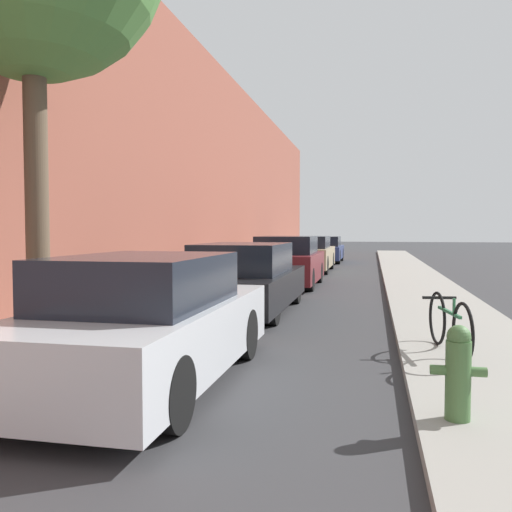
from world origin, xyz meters
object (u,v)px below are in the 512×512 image
at_px(parked_car_silver, 148,323).
at_px(parked_car_black, 245,280).
at_px(bicycle, 449,324).
at_px(parked_car_maroon, 288,262).
at_px(parked_car_champagne, 308,254).
at_px(fire_hydrant, 458,371).
at_px(parked_car_navy, 324,250).

distance_m(parked_car_silver, parked_car_black, 5.18).
relative_size(parked_car_silver, bicycle, 2.39).
xyz_separation_m(parked_car_maroon, parked_car_champagne, (-0.07, 5.73, -0.02)).
relative_size(parked_car_silver, parked_car_black, 0.91).
distance_m(parked_car_silver, bicycle, 3.71).
bearing_deg(parked_car_black, parked_car_champagne, 89.98).
relative_size(parked_car_champagne, fire_hydrant, 5.97).
distance_m(parked_car_navy, bicycle, 20.76).
distance_m(parked_car_navy, fire_hydrant, 23.17).
bearing_deg(parked_car_navy, fire_hydrant, -82.31).
relative_size(parked_car_champagne, parked_car_navy, 1.03).
bearing_deg(fire_hydrant, parked_car_silver, 165.40).
height_order(fire_hydrant, bicycle, fire_hydrant).
xyz_separation_m(parked_car_champagne, bicycle, (3.46, -14.34, -0.20)).
xyz_separation_m(parked_car_silver, parked_car_champagne, (-0.16, 16.02, 0.02)).
height_order(parked_car_navy, bicycle, parked_car_navy).
bearing_deg(parked_car_black, fire_hydrant, -61.70).
relative_size(parked_car_maroon, bicycle, 2.27).
relative_size(parked_car_champagne, bicycle, 2.67).
relative_size(parked_car_black, parked_car_maroon, 1.16).
distance_m(parked_car_black, parked_car_navy, 16.99).
bearing_deg(parked_car_black, parked_car_maroon, 89.15).
bearing_deg(parked_car_maroon, parked_car_silver, -89.52).
height_order(parked_car_black, parked_car_navy, parked_car_black).
bearing_deg(bicycle, parked_car_maroon, 102.32).
distance_m(parked_car_maroon, parked_car_champagne, 5.73).
relative_size(parked_car_maroon, parked_car_navy, 0.88).
distance_m(fire_hydrant, bicycle, 2.49).
bearing_deg(parked_car_navy, parked_car_black, -90.38).
bearing_deg(parked_car_navy, parked_car_silver, -89.87).
height_order(parked_car_black, bicycle, parked_car_black).
xyz_separation_m(parked_car_maroon, parked_car_navy, (0.04, 11.88, -0.06)).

